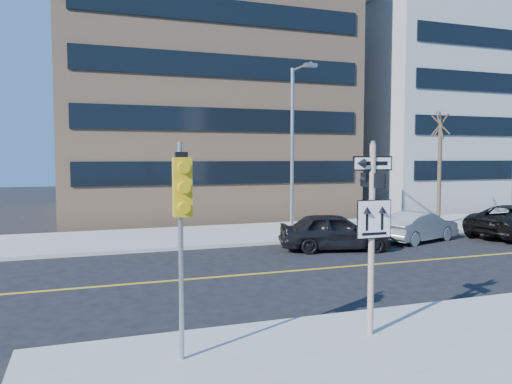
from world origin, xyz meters
name	(u,v)px	position (x,y,z in m)	size (l,w,h in m)	color
ground	(317,307)	(0.00, 0.00, 0.00)	(120.00, 120.00, 0.00)	black
far_sidewalk	(499,220)	(18.00, 12.00, 0.07)	(66.00, 6.00, 0.15)	#ADA9A2
sign_pole	(372,227)	(0.00, -2.51, 2.44)	(0.92, 0.92, 4.06)	beige
traffic_signal	(182,205)	(-4.00, -2.66, 3.03)	(0.32, 0.45, 4.00)	gray
parked_car_a	(335,231)	(4.21, 6.95, 0.78)	(4.61, 1.85, 1.57)	black
parked_car_b	(419,227)	(8.91, 7.59, 0.69)	(4.17, 1.46, 1.38)	gray
streetlight_a	(294,139)	(4.00, 10.76, 4.76)	(0.55, 2.25, 8.00)	gray
street_tree_west	(441,127)	(13.00, 11.30, 5.52)	(1.80, 1.80, 6.35)	#34281F
building_brick	(192,87)	(2.00, 25.00, 9.00)	(18.00, 18.00, 18.00)	tan
building_grey_mid	(446,115)	(24.00, 24.00, 7.50)	(20.00, 16.00, 15.00)	#A3A6A9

